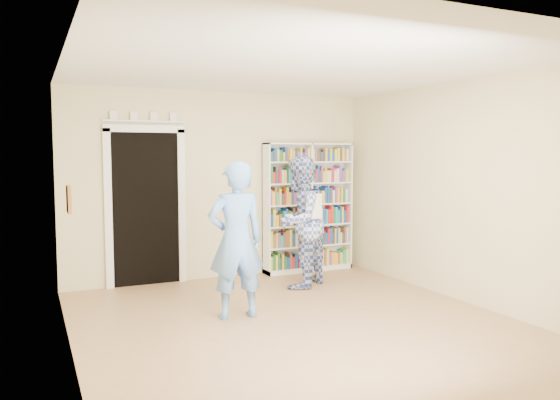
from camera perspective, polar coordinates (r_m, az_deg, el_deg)
name	(u,v)px	position (r m, az deg, el deg)	size (l,w,h in m)	color
floor	(298,324)	(5.95, 1.94, -12.86)	(5.00, 5.00, 0.00)	#A87651
ceiling	(299,67)	(5.74, 2.02, 13.77)	(5.00, 5.00, 0.00)	white
wall_back	(221,185)	(7.99, -6.15, 1.52)	(4.50, 4.50, 0.00)	beige
wall_left	(68,207)	(5.09, -21.26, -0.67)	(5.00, 5.00, 0.00)	beige
wall_right	(464,192)	(7.00, 18.65, 0.82)	(5.00, 5.00, 0.00)	beige
bookshelf	(308,207)	(8.41, 2.96, -0.71)	(1.43, 0.27, 1.97)	white
doorway	(146,200)	(7.70, -13.86, 0.01)	(1.10, 0.08, 2.43)	black
wall_art	(69,199)	(5.28, -21.20, 0.07)	(0.03, 0.25, 0.25)	brown
man_blue	(236,240)	(6.02, -4.61, -4.21)	(0.63, 0.41, 1.73)	#699CE9
man_plaid	(299,222)	(7.39, 2.04, -2.31)	(0.86, 0.67, 1.78)	#324899
paper_sheet	(315,206)	(7.18, 3.65, -0.68)	(0.24, 0.01, 0.33)	white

